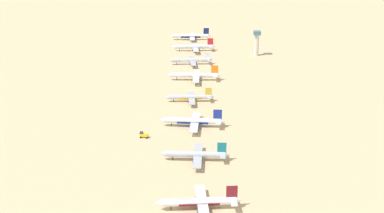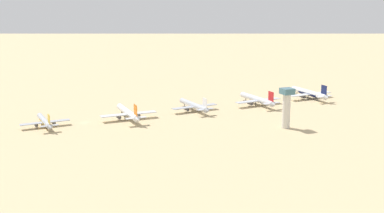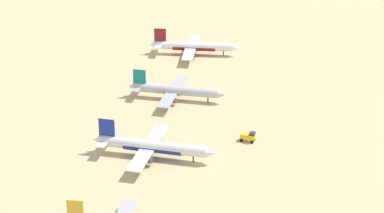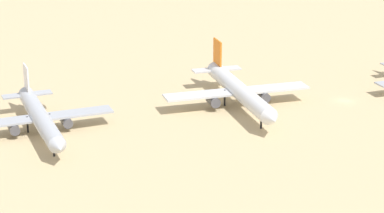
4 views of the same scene
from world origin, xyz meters
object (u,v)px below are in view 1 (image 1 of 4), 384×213
object	(u,v)px
service_truck	(144,135)
control_tower	(257,42)
parked_jet_0	(191,36)
parked_jet_1	(194,47)
parked_jet_4	(190,97)
parked_jet_6	(196,154)
parked_jet_5	(193,121)
parked_jet_3	(195,75)
parked_jet_2	(191,60)
parked_jet_7	(200,202)

from	to	relation	value
service_truck	control_tower	bearing A→B (deg)	-113.25
parked_jet_0	parked_jet_1	size ratio (longest dim) A/B	1.02
parked_jet_4	service_truck	world-z (taller)	parked_jet_4
service_truck	parked_jet_6	bearing A→B (deg)	137.80
parked_jet_0	parked_jet_1	world-z (taller)	parked_jet_0
parked_jet_0	control_tower	distance (m)	94.70
parked_jet_5	service_truck	size ratio (longest dim) A/B	8.02
parked_jet_5	control_tower	xyz separation A→B (m)	(-56.86, -185.25, 9.85)
service_truck	control_tower	size ratio (longest dim) A/B	0.22
parked_jet_0	control_tower	world-z (taller)	control_tower
service_truck	parked_jet_5	bearing A→B (deg)	-148.52
parked_jet_5	parked_jet_3	bearing A→B (deg)	-88.91
parked_jet_2	control_tower	distance (m)	73.08
parked_jet_1	parked_jet_6	size ratio (longest dim) A/B	1.13
parked_jet_2	service_truck	xyz separation A→B (m)	(24.06, 169.67, -1.94)
parked_jet_1	parked_jet_6	distance (m)	251.21
parked_jet_2	parked_jet_5	size ratio (longest dim) A/B	0.95
service_truck	control_tower	distance (m)	222.51
parked_jet_7	service_truck	size ratio (longest dim) A/B	7.63
parked_jet_0	parked_jet_6	distance (m)	301.02
service_truck	parked_jet_3	bearing A→B (deg)	-103.48
parked_jet_6	parked_jet_7	xyz separation A→B (m)	(-3.24, 51.75, 0.10)
parked_jet_5	parked_jet_6	xyz separation A→B (m)	(-3.35, 49.90, -0.31)
parked_jet_2	parked_jet_0	bearing A→B (deg)	-87.69
parked_jet_4	control_tower	bearing A→B (deg)	-113.97
parked_jet_2	control_tower	size ratio (longest dim) A/B	1.68
parked_jet_1	parked_jet_2	distance (m)	50.38
parked_jet_4	service_truck	distance (m)	72.81
parked_jet_1	parked_jet_0	bearing A→B (deg)	-84.01
parked_jet_1	parked_jet_5	world-z (taller)	parked_jet_1
control_tower	parked_jet_0	bearing A→B (deg)	-44.08
parked_jet_7	parked_jet_6	bearing A→B (deg)	-86.41
parked_jet_0	parked_jet_3	xyz separation A→B (m)	(-8.87, 149.06, 0.03)
parked_jet_6	parked_jet_7	world-z (taller)	parked_jet_7
parked_jet_7	parked_jet_3	bearing A→B (deg)	-87.59
parked_jet_2	parked_jet_5	distance (m)	150.93
parked_jet_3	parked_jet_5	xyz separation A→B (m)	(-1.94, 101.72, -0.24)
parked_jet_1	parked_jet_4	size ratio (longest dim) A/B	1.21
parked_jet_0	parked_jet_4	world-z (taller)	parked_jet_0
parked_jet_1	control_tower	world-z (taller)	control_tower
parked_jet_4	parked_jet_7	xyz separation A→B (m)	(-10.44, 150.36, 0.42)
parked_jet_7	control_tower	xyz separation A→B (m)	(-50.27, -286.90, 10.06)
parked_jet_2	parked_jet_5	bearing A→B (deg)	92.58
parked_jet_0	parked_jet_7	distance (m)	352.86
control_tower	parked_jet_7	bearing A→B (deg)	80.06
parked_jet_4	parked_jet_6	size ratio (longest dim) A/B	0.93
parked_jet_3	service_truck	bearing A→B (deg)	76.52
parked_jet_5	parked_jet_4	bearing A→B (deg)	-85.49
parked_jet_0	parked_jet_3	distance (m)	149.32
parked_jet_1	parked_jet_5	bearing A→B (deg)	91.59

